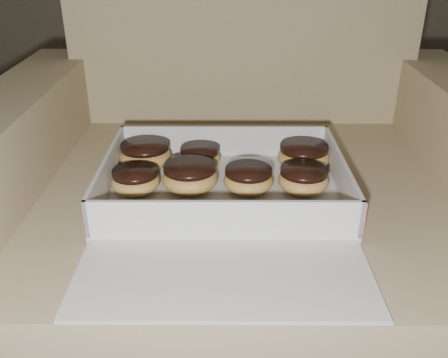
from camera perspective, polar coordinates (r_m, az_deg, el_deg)
armchair at (r=1.00m, az=2.23°, el=-5.09°), size 0.94×0.79×0.98m
bakery_box at (r=0.79m, az=0.23°, el=-2.28°), size 0.39×0.46×0.07m
donut_a at (r=0.82m, az=-3.92°, el=0.28°), size 0.09×0.09×0.05m
donut_b at (r=0.91m, az=-2.79°, el=2.59°), size 0.08×0.08×0.04m
donut_c at (r=0.91m, az=-8.96°, el=2.76°), size 0.09×0.09×0.05m
donut_d at (r=0.82m, az=2.79°, el=0.02°), size 0.08×0.08×0.04m
donut_e at (r=0.83m, az=-10.08°, el=-0.12°), size 0.08×0.08×0.04m
donut_f at (r=0.83m, az=9.06°, el=0.00°), size 0.08×0.08×0.04m
donut_g at (r=0.91m, az=9.05°, el=2.60°), size 0.09×0.09×0.05m
crumb_a at (r=0.79m, az=2.95°, el=-2.89°), size 0.01×0.01×0.00m
crumb_b at (r=0.76m, az=-3.68°, el=-3.92°), size 0.01×0.01×0.00m
crumb_c at (r=0.78m, az=-3.39°, el=-3.16°), size 0.01×0.01×0.00m
crumb_d at (r=0.78m, az=-10.17°, el=-3.79°), size 0.01×0.01×0.00m
crumb_e at (r=0.79m, az=8.76°, el=-2.97°), size 0.01×0.01×0.00m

